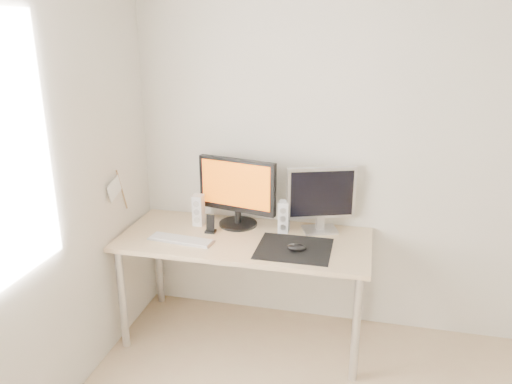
{
  "coord_description": "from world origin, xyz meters",
  "views": [
    {
      "loc": [
        -0.19,
        -1.46,
        2.03
      ],
      "look_at": [
        -0.88,
        1.48,
        1.01
      ],
      "focal_mm": 35.0,
      "sensor_mm": 36.0,
      "label": 1
    }
  ],
  "objects_px": {
    "mouse": "(297,247)",
    "desk": "(244,249)",
    "second_monitor": "(321,196)",
    "speaker_right": "(284,217)",
    "main_monitor": "(237,190)",
    "phone_dock": "(211,227)",
    "keyboard": "(181,240)",
    "speaker_left": "(198,210)"
  },
  "relations": [
    {
      "from": "main_monitor",
      "to": "speaker_right",
      "type": "bearing_deg",
      "value": -6.75
    },
    {
      "from": "mouse",
      "to": "phone_dock",
      "type": "distance_m",
      "value": 0.61
    },
    {
      "from": "mouse",
      "to": "speaker_left",
      "type": "relative_size",
      "value": 0.56
    },
    {
      "from": "main_monitor",
      "to": "second_monitor",
      "type": "height_order",
      "value": "main_monitor"
    },
    {
      "from": "mouse",
      "to": "second_monitor",
      "type": "xyz_separation_m",
      "value": [
        0.1,
        0.34,
        0.22
      ]
    },
    {
      "from": "keyboard",
      "to": "phone_dock",
      "type": "distance_m",
      "value": 0.22
    },
    {
      "from": "desk",
      "to": "speaker_right",
      "type": "relative_size",
      "value": 7.56
    },
    {
      "from": "main_monitor",
      "to": "speaker_right",
      "type": "height_order",
      "value": "main_monitor"
    },
    {
      "from": "speaker_right",
      "to": "phone_dock",
      "type": "relative_size",
      "value": 1.74
    },
    {
      "from": "mouse",
      "to": "keyboard",
      "type": "height_order",
      "value": "mouse"
    },
    {
      "from": "mouse",
      "to": "keyboard",
      "type": "bearing_deg",
      "value": -178.8
    },
    {
      "from": "mouse",
      "to": "speaker_right",
      "type": "distance_m",
      "value": 0.31
    },
    {
      "from": "mouse",
      "to": "speaker_right",
      "type": "xyz_separation_m",
      "value": [
        -0.13,
        0.28,
        0.08
      ]
    },
    {
      "from": "speaker_left",
      "to": "speaker_right",
      "type": "relative_size",
      "value": 1.0
    },
    {
      "from": "second_monitor",
      "to": "speaker_left",
      "type": "height_order",
      "value": "second_monitor"
    },
    {
      "from": "desk",
      "to": "phone_dock",
      "type": "height_order",
      "value": "phone_dock"
    },
    {
      "from": "mouse",
      "to": "speaker_left",
      "type": "xyz_separation_m",
      "value": [
        -0.71,
        0.27,
        0.08
      ]
    },
    {
      "from": "second_monitor",
      "to": "keyboard",
      "type": "bearing_deg",
      "value": -156.7
    },
    {
      "from": "speaker_right",
      "to": "phone_dock",
      "type": "bearing_deg",
      "value": -165.67
    },
    {
      "from": "phone_dock",
      "to": "speaker_right",
      "type": "bearing_deg",
      "value": 14.33
    },
    {
      "from": "phone_dock",
      "to": "mouse",
      "type": "bearing_deg",
      "value": -14.73
    },
    {
      "from": "speaker_right",
      "to": "keyboard",
      "type": "height_order",
      "value": "speaker_right"
    },
    {
      "from": "second_monitor",
      "to": "phone_dock",
      "type": "distance_m",
      "value": 0.75
    },
    {
      "from": "main_monitor",
      "to": "keyboard",
      "type": "relative_size",
      "value": 1.27
    },
    {
      "from": "keyboard",
      "to": "desk",
      "type": "bearing_deg",
      "value": 20.11
    },
    {
      "from": "second_monitor",
      "to": "mouse",
      "type": "bearing_deg",
      "value": -106.41
    },
    {
      "from": "mouse",
      "to": "desk",
      "type": "relative_size",
      "value": 0.07
    },
    {
      "from": "speaker_left",
      "to": "second_monitor",
      "type": "bearing_deg",
      "value": 5.51
    },
    {
      "from": "mouse",
      "to": "speaker_right",
      "type": "bearing_deg",
      "value": 114.94
    },
    {
      "from": "phone_dock",
      "to": "keyboard",
      "type": "bearing_deg",
      "value": -129.33
    },
    {
      "from": "main_monitor",
      "to": "speaker_left",
      "type": "relative_size",
      "value": 2.58
    },
    {
      "from": "mouse",
      "to": "phone_dock",
      "type": "relative_size",
      "value": 0.97
    },
    {
      "from": "desk",
      "to": "main_monitor",
      "type": "distance_m",
      "value": 0.4
    },
    {
      "from": "mouse",
      "to": "second_monitor",
      "type": "height_order",
      "value": "second_monitor"
    },
    {
      "from": "speaker_right",
      "to": "main_monitor",
      "type": "bearing_deg",
      "value": 173.25
    },
    {
      "from": "speaker_right",
      "to": "phone_dock",
      "type": "height_order",
      "value": "speaker_right"
    },
    {
      "from": "speaker_left",
      "to": "desk",
      "type": "bearing_deg",
      "value": -21.87
    },
    {
      "from": "second_monitor",
      "to": "phone_dock",
      "type": "xyz_separation_m",
      "value": [
        -0.7,
        -0.19,
        -0.2
      ]
    },
    {
      "from": "desk",
      "to": "main_monitor",
      "type": "height_order",
      "value": "main_monitor"
    },
    {
      "from": "keyboard",
      "to": "phone_dock",
      "type": "bearing_deg",
      "value": 50.67
    },
    {
      "from": "desk",
      "to": "second_monitor",
      "type": "relative_size",
      "value": 3.66
    },
    {
      "from": "main_monitor",
      "to": "phone_dock",
      "type": "distance_m",
      "value": 0.3
    }
  ]
}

